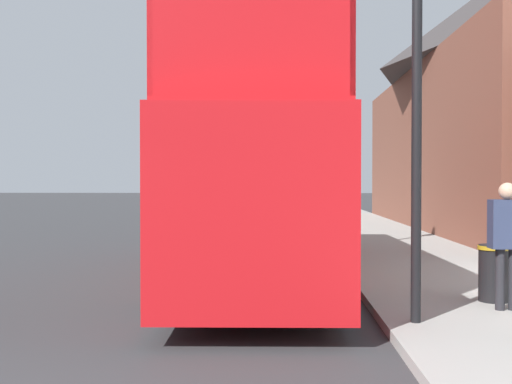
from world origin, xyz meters
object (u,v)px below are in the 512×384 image
(lamp_post_nearest, at_px, (417,47))
(lamp_post_second, at_px, (343,121))
(parked_car_ahead_of_bus, at_px, (288,222))
(pedestrian_third, at_px, (507,233))
(litter_bin, at_px, (494,271))
(tour_bus, at_px, (256,185))

(lamp_post_nearest, xyz_separation_m, lamp_post_second, (-0.03, 8.52, -0.12))
(parked_car_ahead_of_bus, relative_size, lamp_post_nearest, 0.77)
(pedestrian_third, relative_size, litter_bin, 2.10)
(tour_bus, height_order, lamp_post_second, lamp_post_second)
(lamp_post_second, relative_size, litter_bin, 5.84)
(tour_bus, bearing_deg, lamp_post_second, 60.37)
(tour_bus, relative_size, pedestrian_third, 5.84)
(parked_car_ahead_of_bus, relative_size, pedestrian_third, 2.22)
(tour_bus, bearing_deg, pedestrian_third, -45.94)
(lamp_post_nearest, distance_m, litter_bin, 3.71)
(pedestrian_third, distance_m, lamp_post_second, 8.22)
(tour_bus, distance_m, parked_car_ahead_of_bus, 7.38)
(parked_car_ahead_of_bus, distance_m, pedestrian_third, 11.26)
(parked_car_ahead_of_bus, bearing_deg, litter_bin, -73.76)
(pedestrian_third, bearing_deg, lamp_post_nearest, -151.63)
(parked_car_ahead_of_bus, height_order, lamp_post_second, lamp_post_second)
(tour_bus, height_order, litter_bin, tour_bus)
(parked_car_ahead_of_bus, distance_m, litter_bin, 10.66)
(parked_car_ahead_of_bus, height_order, litter_bin, parked_car_ahead_of_bus)
(litter_bin, bearing_deg, parked_car_ahead_of_bus, 106.19)
(lamp_post_nearest, distance_m, lamp_post_second, 8.52)
(pedestrian_third, xyz_separation_m, lamp_post_nearest, (-1.45, -0.78, 2.47))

